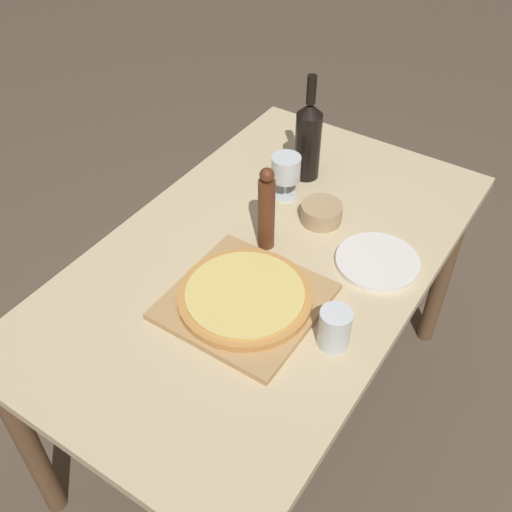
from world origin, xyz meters
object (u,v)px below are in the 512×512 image
Objects in this scene: pizza at (245,296)px; wine_bottle at (308,139)px; pepper_mill at (266,210)px; wine_glass at (286,169)px; small_bowl at (321,213)px.

pizza is 0.99× the size of wine_bottle.
pizza is 0.24m from pepper_mill.
small_bowl is at bearing -16.21° from wine_glass.
pepper_mill is (-0.08, 0.21, 0.09)m from pizza.
wine_bottle reaches higher than pepper_mill.
wine_bottle is 0.35m from pepper_mill.
pepper_mill is at bearing -71.74° from wine_glass.
pizza is at bearing -75.11° from wine_bottle.
pizza is 0.59m from wine_bottle.
wine_bottle is 0.25m from small_bowl.
wine_glass reaches higher than small_bowl.
wine_glass is at bearing 108.26° from pepper_mill.
pepper_mill is 2.13× the size of small_bowl.
wine_bottle is 2.83× the size of small_bowl.
small_bowl reaches higher than pizza.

